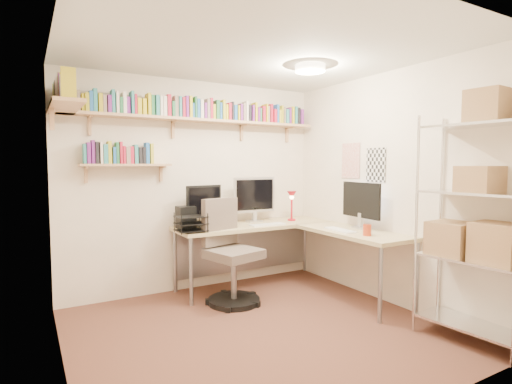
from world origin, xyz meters
The scene contains 6 objects.
ground centered at (0.00, 0.00, 0.00)m, with size 3.20×3.20×0.00m, color #4C2A20.
room_shell centered at (0.00, 0.00, 1.55)m, with size 3.24×3.04×2.52m.
wall_shelves centered at (-0.42, 1.30, 2.03)m, with size 3.12×1.09×0.80m.
corner_desk centered at (0.69, 0.93, 0.77)m, with size 2.08×1.98×1.34m.
office_chair centered at (0.10, 0.81, 0.48)m, with size 0.61×0.62×1.13m.
wire_rack centered at (1.42, -1.12, 1.15)m, with size 0.48×0.87×2.10m.
Camera 1 is at (-1.80, -3.04, 1.51)m, focal length 28.00 mm.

